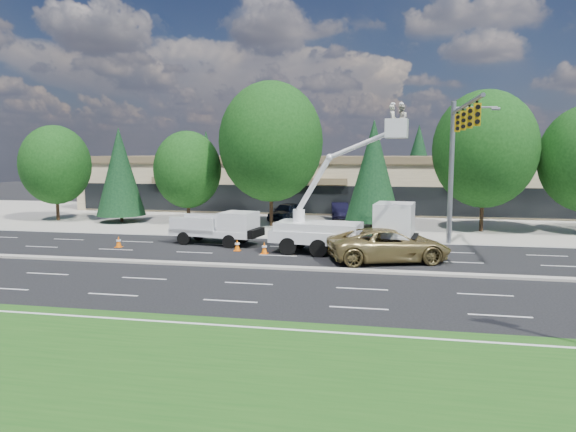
% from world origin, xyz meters
% --- Properties ---
extents(ground, '(140.00, 140.00, 0.00)m').
position_xyz_m(ground, '(0.00, 0.00, 0.00)').
color(ground, black).
rests_on(ground, ground).
extents(concrete_apron, '(140.00, 22.00, 0.01)m').
position_xyz_m(concrete_apron, '(0.00, 20.00, 0.01)').
color(concrete_apron, '#9D998E').
rests_on(concrete_apron, ground).
extents(grass_verge, '(140.00, 10.00, 0.01)m').
position_xyz_m(grass_verge, '(0.00, -13.00, 0.01)').
color(grass_verge, '#1B4E16').
rests_on(grass_verge, ground).
extents(road_median, '(120.00, 0.55, 0.12)m').
position_xyz_m(road_median, '(0.00, 0.00, 0.06)').
color(road_median, '#9D998E').
rests_on(road_median, ground).
extents(strip_mall, '(50.40, 15.40, 5.50)m').
position_xyz_m(strip_mall, '(0.00, 29.97, 2.83)').
color(strip_mall, tan).
rests_on(strip_mall, ground).
extents(tree_front_a, '(5.89, 5.89, 8.18)m').
position_xyz_m(tree_front_a, '(-22.00, 15.00, 4.79)').
color(tree_front_a, '#332114').
rests_on(tree_front_a, ground).
extents(tree_front_b, '(4.03, 4.03, 7.94)m').
position_xyz_m(tree_front_b, '(-16.00, 15.00, 4.26)').
color(tree_front_b, '#332114').
rests_on(tree_front_b, ground).
extents(tree_front_c, '(5.48, 5.48, 7.61)m').
position_xyz_m(tree_front_c, '(-10.00, 15.00, 4.45)').
color(tree_front_c, '#332114').
rests_on(tree_front_c, ground).
extents(tree_front_d, '(8.21, 8.21, 11.39)m').
position_xyz_m(tree_front_d, '(-3.00, 15.00, 6.67)').
color(tree_front_d, '#332114').
rests_on(tree_front_d, ground).
extents(tree_front_e, '(4.23, 4.23, 8.34)m').
position_xyz_m(tree_front_e, '(5.00, 15.00, 4.48)').
color(tree_front_e, '#332114').
rests_on(tree_front_e, ground).
extents(tree_front_f, '(7.48, 7.48, 10.38)m').
position_xyz_m(tree_front_f, '(13.00, 15.00, 6.07)').
color(tree_front_f, '#332114').
rests_on(tree_front_f, ground).
extents(tree_back_a, '(4.48, 4.48, 8.82)m').
position_xyz_m(tree_back_a, '(-18.00, 42.00, 4.73)').
color(tree_back_a, '#332114').
rests_on(tree_back_a, ground).
extents(tree_back_b, '(5.78, 5.78, 11.38)m').
position_xyz_m(tree_back_b, '(-4.00, 42.00, 6.11)').
color(tree_back_b, '#332114').
rests_on(tree_back_b, ground).
extents(tree_back_c, '(4.76, 4.76, 9.38)m').
position_xyz_m(tree_back_c, '(10.00, 42.00, 5.03)').
color(tree_back_c, '#332114').
rests_on(tree_back_c, ground).
extents(tree_back_d, '(5.23, 5.23, 10.31)m').
position_xyz_m(tree_back_d, '(22.00, 42.00, 5.53)').
color(tree_back_d, '#332114').
rests_on(tree_back_d, ground).
extents(signal_mast, '(2.76, 10.16, 9.00)m').
position_xyz_m(signal_mast, '(10.03, 7.04, 6.06)').
color(signal_mast, gray).
rests_on(signal_mast, ground).
extents(utility_pickup, '(5.81, 2.98, 2.12)m').
position_xyz_m(utility_pickup, '(-4.39, 6.13, 0.87)').
color(utility_pickup, white).
rests_on(utility_pickup, ground).
extents(bucket_truck, '(8.79, 3.55, 8.48)m').
position_xyz_m(bucket_truck, '(4.31, 4.10, 1.88)').
color(bucket_truck, white).
rests_on(bucket_truck, ground).
extents(traffic_cone_a, '(0.40, 0.40, 0.70)m').
position_xyz_m(traffic_cone_a, '(-10.23, 3.99, 0.34)').
color(traffic_cone_a, '#FF6708').
rests_on(traffic_cone_a, ground).
extents(traffic_cone_b, '(0.40, 0.40, 0.70)m').
position_xyz_m(traffic_cone_b, '(-2.69, 4.22, 0.34)').
color(traffic_cone_b, '#FF6708').
rests_on(traffic_cone_b, ground).
extents(traffic_cone_c, '(0.40, 0.40, 0.70)m').
position_xyz_m(traffic_cone_c, '(-0.89, 3.62, 0.34)').
color(traffic_cone_c, '#FF6708').
rests_on(traffic_cone_c, ground).
extents(traffic_cone_d, '(0.40, 0.40, 0.70)m').
position_xyz_m(traffic_cone_d, '(8.60, 3.23, 0.34)').
color(traffic_cone_d, '#FF6708').
rests_on(traffic_cone_d, ground).
extents(minivan, '(7.10, 4.80, 1.81)m').
position_xyz_m(minivan, '(6.15, 2.80, 0.90)').
color(minivan, olive).
rests_on(minivan, ground).
extents(parked_car_west, '(2.98, 4.84, 1.54)m').
position_xyz_m(parked_car_west, '(-2.46, 18.57, 0.77)').
color(parked_car_west, black).
rests_on(parked_car_west, ground).
extents(parked_car_east, '(1.99, 4.37, 1.39)m').
position_xyz_m(parked_car_east, '(1.97, 20.94, 0.70)').
color(parked_car_east, black).
rests_on(parked_car_east, ground).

